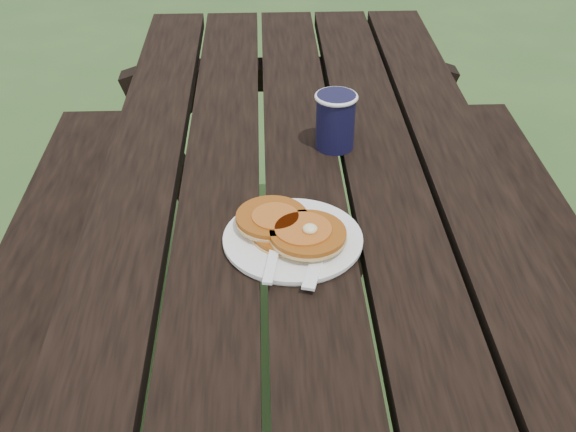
{
  "coord_description": "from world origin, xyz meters",
  "views": [
    {
      "loc": [
        -0.07,
        -1.11,
        1.44
      ],
      "look_at": [
        -0.04,
        -0.19,
        0.8
      ],
      "focal_mm": 45.0,
      "sensor_mm": 36.0,
      "label": 1
    }
  ],
  "objects_px": {
    "coffee_cup": "(335,118)",
    "plate": "(293,240)",
    "pancake_stack": "(291,228)",
    "picnic_table": "(302,333)"
  },
  "relations": [
    {
      "from": "pancake_stack",
      "to": "plate",
      "type": "bearing_deg",
      "value": -53.11
    },
    {
      "from": "picnic_table",
      "to": "pancake_stack",
      "type": "xyz_separation_m",
      "value": [
        -0.03,
        -0.18,
        0.41
      ]
    },
    {
      "from": "plate",
      "to": "coffee_cup",
      "type": "height_order",
      "value": "coffee_cup"
    },
    {
      "from": "picnic_table",
      "to": "coffee_cup",
      "type": "bearing_deg",
      "value": 61.19
    },
    {
      "from": "pancake_stack",
      "to": "coffee_cup",
      "type": "relative_size",
      "value": 1.57
    },
    {
      "from": "picnic_table",
      "to": "coffee_cup",
      "type": "relative_size",
      "value": 16.26
    },
    {
      "from": "pancake_stack",
      "to": "picnic_table",
      "type": "bearing_deg",
      "value": 80.1
    },
    {
      "from": "plate",
      "to": "pancake_stack",
      "type": "height_order",
      "value": "pancake_stack"
    },
    {
      "from": "coffee_cup",
      "to": "plate",
      "type": "bearing_deg",
      "value": -107.1
    },
    {
      "from": "pancake_stack",
      "to": "coffee_cup",
      "type": "height_order",
      "value": "coffee_cup"
    }
  ]
}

